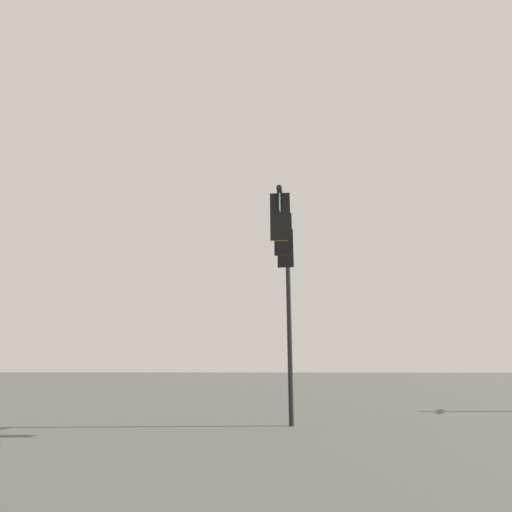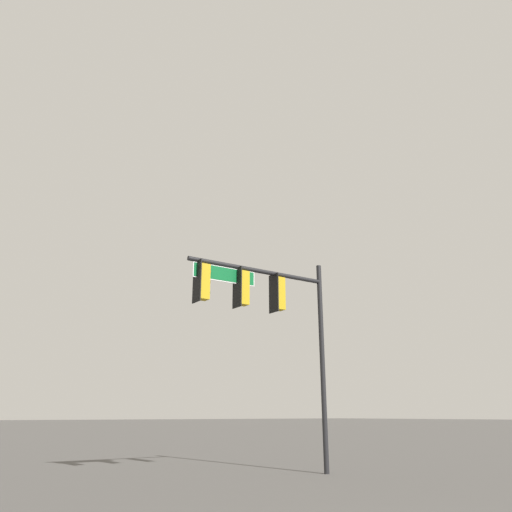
% 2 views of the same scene
% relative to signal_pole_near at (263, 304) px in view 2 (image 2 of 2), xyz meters
% --- Properties ---
extents(signal_pole_near, '(5.25, 0.66, 6.93)m').
position_rel_signal_pole_near_xyz_m(signal_pole_near, '(0.00, 0.00, 0.00)').
color(signal_pole_near, black).
rests_on(signal_pole_near, ground_plane).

